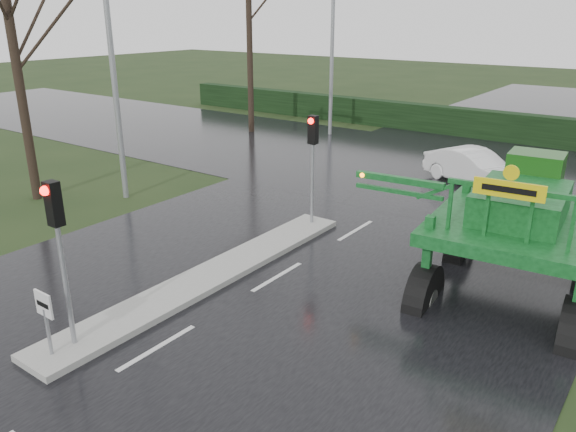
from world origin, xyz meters
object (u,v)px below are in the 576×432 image
Objects in this scene: street_light_left_near at (114,25)px; crop_sprayer at (434,214)px; street_light_left_far at (338,21)px; traffic_signal_near at (57,230)px; traffic_signal_mid at (313,147)px; white_sedan at (472,185)px; keep_left_sign at (45,313)px.

street_light_left_near is 1.27× the size of crop_sprayer.
street_light_left_far is at bearing 123.32° from crop_sprayer.
traffic_signal_near is 10.40m from street_light_left_near.
crop_sprayer is (11.68, -14.71, -3.90)m from street_light_left_far.
traffic_signal_mid is 0.85× the size of white_sedan.
crop_sprayer is (4.78, 6.30, -0.50)m from traffic_signal_near.
traffic_signal_near is 0.35× the size of street_light_left_far.
white_sedan is at bearing -27.63° from street_light_left_far.
traffic_signal_mid is 8.40m from white_sedan.
traffic_signal_near is 16.49m from white_sedan.
street_light_left_near reaches higher than traffic_signal_near.
keep_left_sign is at bearing -47.41° from street_light_left_near.
street_light_left_near is at bearing -90.00° from street_light_left_far.
white_sedan is (2.49, 7.59, -2.59)m from traffic_signal_mid.
crop_sprayer is 10.28m from white_sedan.
keep_left_sign is at bearing -165.14° from white_sedan.
street_light_left_far is (0.00, 14.00, 0.00)m from street_light_left_near.
street_light_left_far is 19.18m from crop_sprayer.
street_light_left_near is 14.37m from white_sedan.
street_light_left_far is at bearing 118.86° from traffic_signal_mid.
keep_left_sign is 0.38× the size of traffic_signal_near.
keep_left_sign is at bearing -90.00° from traffic_signal_mid.
keep_left_sign is 0.38× the size of traffic_signal_mid.
keep_left_sign is 1.61m from traffic_signal_near.
street_light_left_far is 1.27× the size of crop_sprayer.
traffic_signal_near is at bearing -90.00° from traffic_signal_mid.
traffic_signal_near is 1.00× the size of traffic_signal_mid.
traffic_signal_near reaches higher than keep_left_sign.
traffic_signal_mid is 0.35× the size of street_light_left_far.
traffic_signal_mid is at bearing -61.14° from street_light_left_far.
keep_left_sign is 0.14× the size of street_light_left_far.
street_light_left_near is at bearing 132.59° from keep_left_sign.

